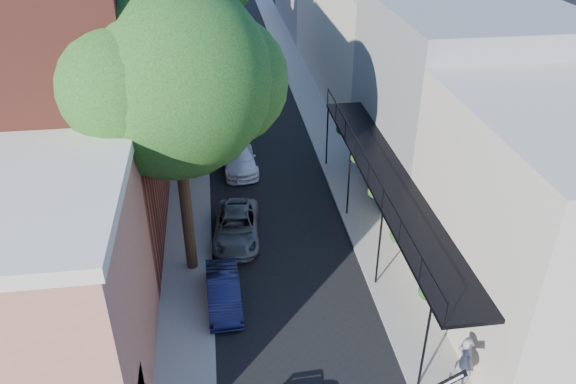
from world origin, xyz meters
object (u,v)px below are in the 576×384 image
object	(u,v)px
oak_mid	(190,40)
pedestrian	(464,362)
parked_car_e	(234,123)
oak_near	(186,80)
parked_car_c	(237,227)
parked_car_d	(239,157)
parked_car_b	(224,291)

from	to	relation	value
oak_mid	pedestrian	bearing A→B (deg)	-62.48
parked_car_e	pedestrian	distance (m)	20.88
oak_near	parked_car_c	bearing A→B (deg)	47.53
oak_near	pedestrian	distance (m)	12.83
oak_near	parked_car_d	distance (m)	11.08
oak_near	parked_car_c	xyz separation A→B (m)	(1.48, 1.62, -7.29)
oak_near	parked_car_d	bearing A→B (deg)	76.42
parked_car_d	parked_car_e	size ratio (longest dim) A/B	1.07
pedestrian	parked_car_e	bearing A→B (deg)	3.45
parked_car_c	pedestrian	distance (m)	11.13
oak_near	parked_car_b	bearing A→B (deg)	-73.11
parked_car_b	oak_near	bearing A→B (deg)	105.37
oak_mid	parked_car_e	xyz separation A→B (m)	(2.02, 4.61, -6.38)
parked_car_c	pedestrian	xyz separation A→B (m)	(6.48, -9.04, 0.50)
parked_car_e	pedestrian	bearing A→B (deg)	-70.89
parked_car_c	pedestrian	world-z (taller)	pedestrian
parked_car_b	parked_car_c	bearing A→B (deg)	78.69
parked_car_c	parked_car_d	size ratio (longest dim) A/B	0.99
oak_mid	parked_car_c	distance (m)	9.19
parked_car_c	parked_car_e	bearing A→B (deg)	92.20
pedestrian	oak_near	bearing A→B (deg)	33.79
parked_car_c	parked_car_e	size ratio (longest dim) A/B	1.06
oak_mid	parked_car_d	distance (m)	6.75
oak_mid	pedestrian	xyz separation A→B (m)	(8.02, -15.39, -5.97)
parked_car_c	parked_car_e	world-z (taller)	parked_car_e
parked_car_d	pedestrian	distance (m)	16.68
parked_car_b	parked_car_d	size ratio (longest dim) A/B	0.81
oak_mid	parked_car_c	world-z (taller)	oak_mid
parked_car_d	parked_car_e	world-z (taller)	parked_car_e
oak_near	oak_mid	world-z (taller)	oak_near
oak_near	parked_car_b	size ratio (longest dim) A/B	3.31
pedestrian	parked_car_d	bearing A→B (deg)	7.83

